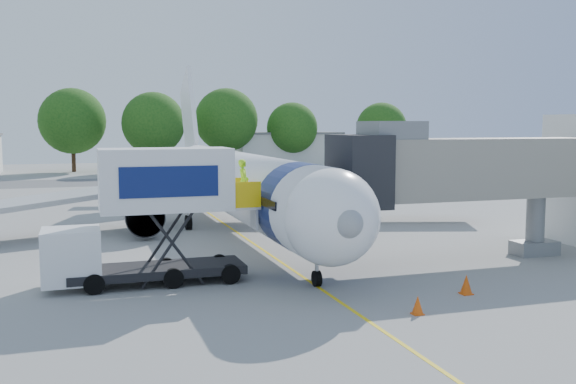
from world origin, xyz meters
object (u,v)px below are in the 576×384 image
object	(u,v)px
aircraft	(236,184)
jet_bridge	(458,170)
catering_hiloader	(150,216)
ground_tug	(310,312)

from	to	relation	value
aircraft	jet_bridge	world-z (taller)	aircraft
jet_bridge	catering_hiloader	xyz separation A→B (m)	(-14.25, -0.00, -1.58)
jet_bridge	ground_tug	size ratio (longest dim) A/B	3.66
catering_hiloader	ground_tug	bearing A→B (deg)	-64.73
ground_tug	jet_bridge	bearing A→B (deg)	38.12
jet_bridge	catering_hiloader	world-z (taller)	jet_bridge
catering_hiloader	ground_tug	size ratio (longest dim) A/B	2.24
catering_hiloader	aircraft	bearing A→B (deg)	60.63
jet_bridge	ground_tug	xyz separation A→B (m)	(-10.37, -8.23, -3.55)
aircraft	catering_hiloader	size ratio (longest dim) A/B	4.44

